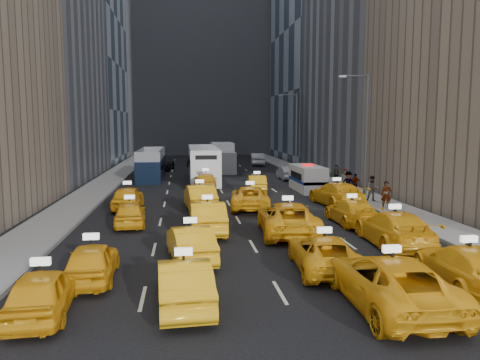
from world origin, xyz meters
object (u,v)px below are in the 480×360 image
object	(u,v)px
taxi_1	(184,282)
box_truck	(222,158)
taxi_0	(42,292)
nypd_van	(308,179)
pedestrian_0	(386,195)
taxi_3	(467,267)
city_bus	(203,164)
taxi_2	(390,281)
double_decker	(151,164)

from	to	relation	value
taxi_1	box_truck	bearing A→B (deg)	-100.12
taxi_1	taxi_0	bearing A→B (deg)	-0.17
nypd_van	pedestrian_0	distance (m)	10.00
pedestrian_0	box_truck	bearing A→B (deg)	130.92
taxi_3	city_bus	world-z (taller)	city_bus
taxi_3	pedestrian_0	xyz separation A→B (m)	(3.47, 14.12, 0.28)
box_truck	city_bus	bearing A→B (deg)	-107.08
box_truck	pedestrian_0	size ratio (longest dim) A/B	4.19
taxi_0	taxi_3	bearing A→B (deg)	178.25
taxi_0	pedestrian_0	distance (m)	22.56
nypd_van	taxi_3	bearing A→B (deg)	-89.11
taxi_0	city_bus	xyz separation A→B (m)	(6.11, 32.93, 0.95)
nypd_van	taxi_2	bearing A→B (deg)	-96.44
taxi_3	pedestrian_0	world-z (taller)	pedestrian_0
taxi_0	box_truck	xyz separation A→B (m)	(8.75, 41.23, 0.98)
double_decker	taxi_2	bearing A→B (deg)	-78.65
taxi_0	taxi_2	size ratio (longest dim) A/B	0.71
taxi_2	taxi_3	size ratio (longest dim) A/B	1.10
taxi_2	nypd_van	xyz separation A→B (m)	(4.15, 24.96, 0.23)
taxi_1	taxi_3	size ratio (longest dim) A/B	0.86
taxi_0	taxi_2	bearing A→B (deg)	172.48
taxi_1	double_decker	size ratio (longest dim) A/B	0.43
nypd_van	double_decker	bearing A→B (deg)	145.38
taxi_0	pedestrian_0	world-z (taller)	pedestrian_0
city_bus	pedestrian_0	world-z (taller)	city_bus
taxi_2	nypd_van	distance (m)	25.31
nypd_van	box_truck	distance (m)	17.88
taxi_3	taxi_2	bearing A→B (deg)	25.64
taxi_1	pedestrian_0	distance (m)	19.42
nypd_van	city_bus	xyz separation A→B (m)	(-8.44, 8.60, 0.62)
taxi_0	double_decker	xyz separation A→B (m)	(0.86, 34.88, 0.79)
taxi_1	box_truck	distance (m)	41.25
taxi_0	double_decker	distance (m)	34.90
taxi_3	city_bus	xyz separation A→B (m)	(-7.56, 32.38, 0.89)
double_decker	city_bus	bearing A→B (deg)	-24.04
taxi_1	nypd_van	distance (m)	26.24
taxi_3	double_decker	distance (m)	36.65
taxi_2	double_decker	world-z (taller)	double_decker
taxi_1	pedestrian_0	world-z (taller)	pedestrian_0
taxi_2	city_bus	world-z (taller)	city_bus
taxi_2	taxi_3	xyz separation A→B (m)	(3.27, 1.18, -0.04)
taxi_2	pedestrian_0	size ratio (longest dim) A/B	3.23
taxi_0	city_bus	bearing A→B (deg)	-104.56
taxi_2	taxi_3	bearing A→B (deg)	-159.68
taxi_0	taxi_1	distance (m)	4.13
taxi_1	nypd_van	bearing A→B (deg)	-117.09
taxi_1	taxi_2	size ratio (longest dim) A/B	0.78
taxi_3	box_truck	size ratio (longest dim) A/B	0.70
double_decker	taxi_3	bearing A→B (deg)	-73.21
nypd_van	double_decker	distance (m)	17.29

